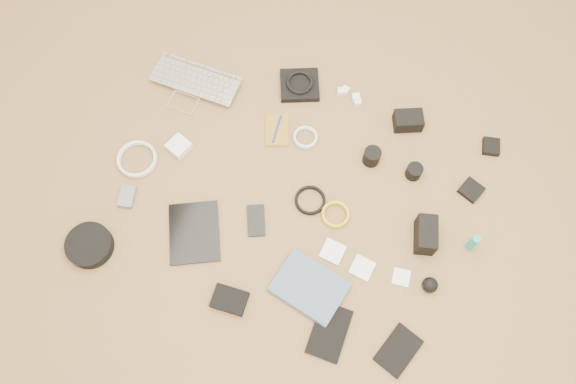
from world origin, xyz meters
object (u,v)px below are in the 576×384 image
(dslr_camera, at_px, (408,121))
(phone, at_px, (256,221))
(laptop, at_px, (191,91))
(tablet, at_px, (194,232))
(paperback, at_px, (296,309))
(headphone_case, at_px, (89,245))

(dslr_camera, xyz_separation_m, phone, (-0.44, -0.59, -0.03))
(dslr_camera, bearing_deg, laptop, 167.37)
(tablet, bearing_deg, dslr_camera, 23.24)
(dslr_camera, bearing_deg, paperback, -124.30)
(laptop, height_order, headphone_case, headphone_case)
(tablet, relative_size, paperback, 0.97)
(phone, xyz_separation_m, headphone_case, (-0.55, -0.29, 0.02))
(tablet, distance_m, phone, 0.24)
(laptop, relative_size, headphone_case, 2.15)
(headphone_case, relative_size, paperback, 0.69)
(laptop, height_order, tablet, laptop)
(paperback, bearing_deg, headphone_case, 105.83)
(phone, height_order, headphone_case, headphone_case)
(laptop, bearing_deg, tablet, -63.93)
(dslr_camera, height_order, paperback, dslr_camera)
(laptop, bearing_deg, paperback, -43.26)
(tablet, distance_m, paperback, 0.48)
(laptop, distance_m, paperback, 1.00)
(laptop, relative_size, tablet, 1.54)
(headphone_case, xyz_separation_m, paperback, (0.80, 0.02, -0.01))
(laptop, height_order, paperback, laptop)
(headphone_case, bearing_deg, paperback, 1.39)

